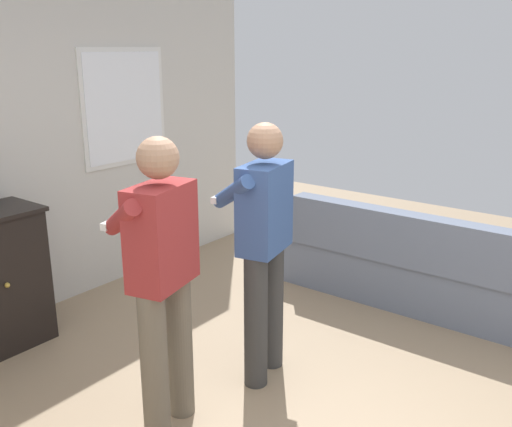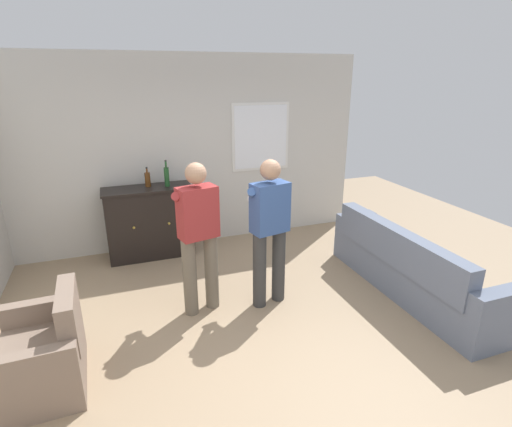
{
  "view_description": "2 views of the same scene",
  "coord_description": "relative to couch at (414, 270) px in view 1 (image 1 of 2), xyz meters",
  "views": [
    {
      "loc": [
        -2.35,
        -1.46,
        2.11
      ],
      "look_at": [
        0.45,
        0.68,
        1.07
      ],
      "focal_mm": 40.0,
      "sensor_mm": 36.0,
      "label": 1
    },
    {
      "loc": [
        -1.16,
        -3.21,
        2.51
      ],
      "look_at": [
        0.19,
        0.5,
        1.12
      ],
      "focal_mm": 28.0,
      "sensor_mm": 36.0,
      "label": 2
    }
  ],
  "objects": [
    {
      "name": "couch",
      "position": [
        0.0,
        0.0,
        0.0
      ],
      "size": [
        0.57,
        2.47,
        0.84
      ],
      "color": "slate",
      "rests_on": "ground"
    },
    {
      "name": "person_standing_right",
      "position": [
        -1.6,
        0.39,
        0.61
      ],
      "size": [
        0.55,
        0.51,
        1.68
      ],
      "color": "#383838",
      "rests_on": "ground"
    },
    {
      "name": "wall_back_with_window",
      "position": [
        -1.94,
        2.49,
        1.08
      ],
      "size": [
        5.2,
        0.15,
        2.8
      ],
      "color": "beige",
      "rests_on": "ground"
    },
    {
      "name": "person_standing_left",
      "position": [
        -2.36,
        0.5,
        0.61
      ],
      "size": [
        0.54,
        0.51,
        1.68
      ],
      "color": "#6B6051",
      "rests_on": "ground"
    }
  ]
}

